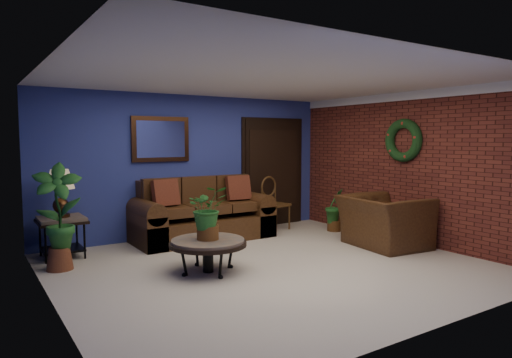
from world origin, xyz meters
TOP-DOWN VIEW (x-y plane):
  - floor at (0.00, 0.00)m, footprint 5.50×5.50m
  - wall_back at (0.00, 2.50)m, footprint 5.50×0.04m
  - wall_left at (-2.75, 0.00)m, footprint 0.04×5.00m
  - wall_right_brick at (2.75, 0.00)m, footprint 0.04×5.00m
  - ceiling at (0.00, 0.00)m, footprint 5.50×5.00m
  - crown_molding at (2.72, 0.00)m, footprint 0.03×5.00m
  - wall_mirror at (-0.60, 2.46)m, footprint 1.02×0.06m
  - closet_door at (1.75, 2.47)m, footprint 1.44×0.06m
  - wreath at (2.69, 0.05)m, footprint 0.16×0.72m
  - sofa at (-0.03, 2.09)m, footprint 2.36×1.02m
  - coffee_table at (-0.85, 0.23)m, footprint 1.00×1.00m
  - end_table at (-2.30, 2.05)m, footprint 0.65×0.65m
  - table_lamp at (-2.30, 2.05)m, footprint 0.40×0.40m
  - side_chair at (1.51, 2.12)m, footprint 0.50×0.50m
  - armchair at (2.15, -0.05)m, footprint 1.23×1.37m
  - coffee_plant at (-0.85, 0.23)m, footprint 0.60×0.55m
  - floor_plant at (2.35, 1.31)m, footprint 0.36×0.29m
  - tall_plant at (-2.45, 1.39)m, footprint 0.71×0.57m

SIDE VIEW (x-z plane):
  - floor at x=0.00m, z-range 0.00..0.00m
  - sofa at x=-0.03m, z-range -0.18..0.88m
  - coffee_table at x=-0.85m, z-range 0.16..0.59m
  - armchair at x=2.15m, z-range 0.00..0.81m
  - floor_plant at x=2.35m, z-range 0.01..0.81m
  - end_table at x=-2.30m, z-range 0.16..0.75m
  - side_chair at x=1.51m, z-range 0.07..1.08m
  - tall_plant at x=-2.45m, z-range 0.05..1.47m
  - coffee_plant at x=-0.85m, z-range 0.46..1.16m
  - table_lamp at x=-2.30m, z-range 0.69..1.36m
  - closet_door at x=1.75m, z-range -0.04..2.14m
  - wall_back at x=0.00m, z-range 0.00..2.50m
  - wall_left at x=-2.75m, z-range 0.00..2.50m
  - wall_right_brick at x=2.75m, z-range 0.00..2.50m
  - wreath at x=2.69m, z-range 1.34..2.06m
  - wall_mirror at x=-0.60m, z-range 1.33..2.10m
  - crown_molding at x=2.72m, z-range 2.36..2.50m
  - ceiling at x=0.00m, z-range 2.49..2.51m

